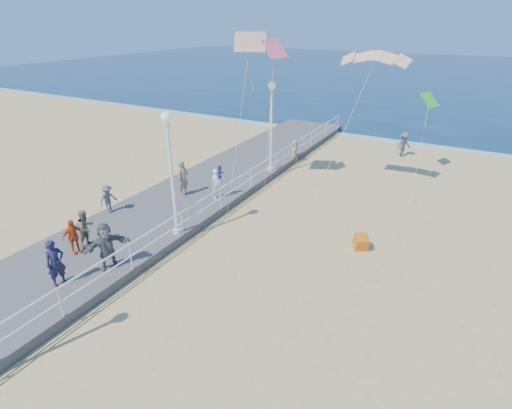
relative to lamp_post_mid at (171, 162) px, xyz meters
The scene contains 22 objects.
ground 6.48m from the lamp_post_mid, ahead, with size 160.00×160.00×0.00m, color #DDBC74.
ocean 65.32m from the lamp_post_mid, 85.29° to the left, with size 160.00×90.00×0.05m, color #0B2646.
surf_line 21.50m from the lamp_post_mid, 75.37° to the left, with size 160.00×1.20×0.04m, color silver.
boardwalk 4.07m from the lamp_post_mid, behind, with size 5.00×44.00×0.40m, color #66605C.
railing 2.43m from the lamp_post_mid, ahead, with size 0.05×42.00×0.55m.
lamp_post_mid is the anchor object (origin of this frame).
lamp_post_far 9.00m from the lamp_post_mid, 90.00° to the left, with size 0.44×0.44×5.32m.
woman_holding_toddler 4.68m from the lamp_post_mid, 97.83° to the left, with size 0.58×0.38×1.59m, color white.
toddler_held 4.55m from the lamp_post_mid, 95.47° to the left, with size 0.46×0.36×0.94m, color #3339C0.
spectator_0 5.61m from the lamp_post_mid, 104.28° to the right, with size 0.64×0.42×1.75m, color #1E1A3A.
spectator_1 4.39m from the lamp_post_mid, 134.74° to the right, with size 0.77×0.60×1.59m, color gray.
spectator_2 4.90m from the lamp_post_mid, behind, with size 0.91×0.52×1.41m, color #5B5B60.
spectator_3 4.82m from the lamp_post_mid, 127.62° to the right, with size 0.86×0.36×1.48m, color #DF551B.
spectator_5 4.09m from the lamp_post_mid, 99.13° to the right, with size 1.72×0.55×1.85m, color #5C5B60.
spectator_6 4.76m from the lamp_post_mid, 123.82° to the left, with size 0.69×0.45×1.90m, color gray.
beach_walker_a 18.37m from the lamp_post_mid, 69.26° to the left, with size 1.13×0.65×1.75m, color #55565A.
beach_walker_c 12.56m from the lamp_post_mid, 89.25° to the left, with size 0.75×0.49×1.54m, color gray.
box_kite 8.62m from the lamp_post_mid, 23.58° to the left, with size 0.55×0.55×0.60m, color red.
kite_parafoil 11.19m from the lamp_post_mid, 58.25° to the left, with size 3.42×0.90×0.30m, color orange, non-canonical shape.
kite_diamond_pink 8.29m from the lamp_post_mid, 82.19° to the left, with size 1.18×1.18×0.02m, color #F55A7F.
kite_diamond_green 15.97m from the lamp_post_mid, 60.38° to the left, with size 1.08×1.08×0.02m, color green.
kite_diamond_redwhite 7.93m from the lamp_post_mid, 90.73° to the left, with size 1.56×1.56×0.02m, color #BF4B16.
Camera 1 is at (5.09, -11.73, 8.99)m, focal length 28.00 mm.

